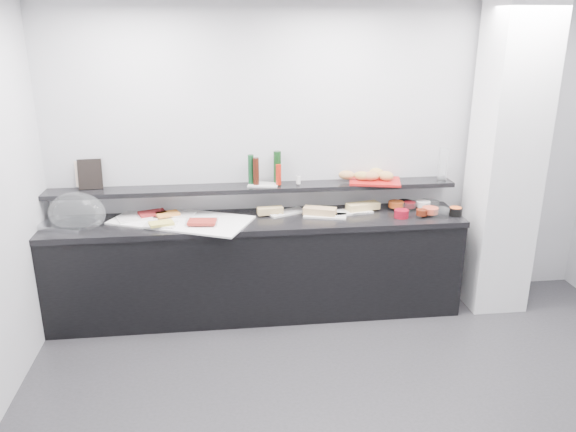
{
  "coord_description": "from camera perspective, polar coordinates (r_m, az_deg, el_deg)",
  "views": [
    {
      "loc": [
        -0.97,
        -2.91,
        2.49
      ],
      "look_at": [
        -0.45,
        1.45,
        1.0
      ],
      "focal_mm": 35.0,
      "sensor_mm": 36.0,
      "label": 1
    }
  ],
  "objects": [
    {
      "name": "sandwich_food_left",
      "position": [
        4.95,
        -1.82,
        0.55
      ],
      "size": [
        0.23,
        0.11,
        0.06
      ],
      "primitive_type": "cube",
      "rotation": [
        0.0,
        0.0,
        0.11
      ],
      "color": "tan",
      "rests_on": "sandwich_plate_left"
    },
    {
      "name": "bread_roll_se",
      "position": [
        5.14,
        9.88,
        4.07
      ],
      "size": [
        0.16,
        0.12,
        0.08
      ],
      "primitive_type": "ellipsoid",
      "rotation": [
        0.0,
        0.0,
        -0.23
      ],
      "color": "tan",
      "rests_on": "bread_tray"
    },
    {
      "name": "food_meat_b",
      "position": [
        4.73,
        -8.73,
        -0.58
      ],
      "size": [
        0.25,
        0.17,
        0.02
      ],
      "primitive_type": "cube",
      "rotation": [
        0.0,
        0.0,
        -0.12
      ],
      "color": "maroon",
      "rests_on": "platter_meat_b"
    },
    {
      "name": "sandwich_food_mid",
      "position": [
        4.95,
        3.25,
        0.52
      ],
      "size": [
        0.31,
        0.2,
        0.06
      ],
      "primitive_type": "cube",
      "rotation": [
        0.0,
        0.0,
        -0.37
      ],
      "color": "tan",
      "rests_on": "sandwich_plate_mid"
    },
    {
      "name": "sandwich_food_right",
      "position": [
        5.11,
        7.62,
        1.0
      ],
      "size": [
        0.31,
        0.18,
        0.06
      ],
      "primitive_type": "cube",
      "rotation": [
        0.0,
        0.0,
        0.24
      ],
      "color": "#DCBF73",
      "rests_on": "sandwich_plate_right"
    },
    {
      "name": "platter_meat_a",
      "position": [
        5.0,
        -15.33,
        -0.19
      ],
      "size": [
        0.33,
        0.27,
        0.01
      ],
      "primitive_type": "cube",
      "rotation": [
        0.0,
        0.0,
        0.35
      ],
      "color": "white",
      "rests_on": "linen_runner"
    },
    {
      "name": "tongs_right",
      "position": [
        5.0,
        7.49,
        0.3
      ],
      "size": [
        0.16,
        0.02,
        0.01
      ],
      "primitive_type": "cylinder",
      "rotation": [
        0.0,
        1.57,
        0.04
      ],
      "color": "silver",
      "rests_on": "sandwich_plate_right"
    },
    {
      "name": "platter_salmon",
      "position": [
        5.01,
        -10.91,
        0.19
      ],
      "size": [
        0.3,
        0.24,
        0.01
      ],
      "primitive_type": "cube",
      "rotation": [
        0.0,
        0.0,
        -0.29
      ],
      "color": "silver",
      "rests_on": "linen_runner"
    },
    {
      "name": "fill_glass_salmon",
      "position": [
        5.1,
        14.24,
        0.56
      ],
      "size": [
        0.16,
        0.16,
        0.05
      ],
      "primitive_type": "cylinder",
      "rotation": [
        0.0,
        0.0,
        -0.13
      ],
      "color": "#D14D33",
      "rests_on": "bowl_glass_salmon"
    },
    {
      "name": "back_wall",
      "position": [
        5.13,
        4.29,
        5.86
      ],
      "size": [
        5.0,
        0.02,
        2.7
      ],
      "primitive_type": "cube",
      "color": "#B9BBC1",
      "rests_on": "ground"
    },
    {
      "name": "cloche_base",
      "position": [
        5.02,
        -21.49,
        -0.84
      ],
      "size": [
        0.52,
        0.44,
        0.04
      ],
      "primitive_type": "cube",
      "rotation": [
        0.0,
        0.0,
        -0.42
      ],
      "color": "#B6BABE",
      "rests_on": "counter_top"
    },
    {
      "name": "food_salmon",
      "position": [
        4.98,
        -12.14,
        0.22
      ],
      "size": [
        0.23,
        0.18,
        0.02
      ],
      "primitive_type": "cube",
      "rotation": [
        0.0,
        0.0,
        0.36
      ],
      "color": "orange",
      "rests_on": "platter_salmon"
    },
    {
      "name": "counter_top",
      "position": [
        4.89,
        -3.26,
        -0.56
      ],
      "size": [
        3.62,
        0.62,
        0.05
      ],
      "primitive_type": "cube",
      "color": "black",
      "rests_on": "buffet_cabinet"
    },
    {
      "name": "bread_roll_n",
      "position": [
        5.22,
        9.0,
        4.33
      ],
      "size": [
        0.14,
        0.09,
        0.08
      ],
      "primitive_type": "ellipsoid",
      "rotation": [
        0.0,
        0.0,
        -0.06
      ],
      "color": "tan",
      "rests_on": "bread_tray"
    },
    {
      "name": "framed_print",
      "position": [
        5.13,
        -19.47,
        4.03
      ],
      "size": [
        0.21,
        0.08,
        0.26
      ],
      "primitive_type": "cube",
      "rotation": [
        -0.21,
        0.0,
        0.07
      ],
      "color": "black",
      "rests_on": "wall_shelf"
    },
    {
      "name": "platter_meat_b",
      "position": [
        4.79,
        -8.76,
        -0.56
      ],
      "size": [
        0.28,
        0.2,
        0.01
      ],
      "primitive_type": "cube",
      "rotation": [
        0.0,
        0.0,
        -0.07
      ],
      "color": "silver",
      "rests_on": "linen_runner"
    },
    {
      "name": "bowl_glass_fruit",
      "position": [
        5.24,
        12.01,
        1.07
      ],
      "size": [
        0.22,
        0.22,
        0.07
      ],
      "primitive_type": "cylinder",
      "rotation": [
        0.0,
        0.0,
        0.35
      ],
      "color": "silver",
      "rests_on": "counter_top"
    },
    {
      "name": "bread_roll_sw",
      "position": [
        5.1,
        8.38,
        4.04
      ],
      "size": [
        0.17,
        0.12,
        0.08
      ],
      "primitive_type": "ellipsoid",
      "rotation": [
        0.0,
        0.0,
        -0.12
      ],
      "color": "#AF7243",
      "rests_on": "bread_tray"
    },
    {
      "name": "bread_roll_ne",
      "position": [
        5.24,
        8.95,
        4.4
      ],
      "size": [
        0.14,
        0.1,
        0.08
      ],
      "primitive_type": "ellipsoid",
      "rotation": [
        0.0,
        0.0,
        -0.17
      ],
      "color": "tan",
      "rests_on": "bread_tray"
    },
    {
      "name": "bowl_glass_salmon",
      "position": [
        5.11,
        15.16,
        0.36
      ],
      "size": [
        0.21,
        0.21,
        0.07
      ],
      "primitive_type": "cylinder",
      "rotation": [
        0.0,
        0.0,
        -0.33
      ],
      "color": "white",
      "rests_on": "counter_top"
    },
    {
      "name": "bread_tray",
      "position": [
        5.14,
        8.81,
        3.53
      ],
      "size": [
        0.51,
        0.42,
        0.02
      ],
      "primitive_type": "cube",
      "rotation": [
        0.0,
        0.0,
        -0.25
      ],
      "color": "#AF1312",
      "rests_on": "wall_shelf"
    },
    {
      "name": "carafe",
      "position": [
        5.29,
        15.48,
        5.06
      ],
      "size": [
        0.11,
        0.11,
        0.3
      ],
      "primitive_type": "cylinder",
      "rotation": [
        0.0,
        0.0,
        -0.23
      ],
      "color": "white",
      "rests_on": "wall_shelf"
    },
    {
      "name": "condiment_tray",
      "position": [
        4.98,
        -2.53,
        3.2
      ],
      "size": [
        0.29,
        0.21,
        0.01
      ],
      "primitive_type": "cube",
      "rotation": [
        0.0,
        0.0,
        -0.21
      ],
      "color": "silver",
      "rests_on": "wall_shelf"
    },
    {
      "name": "tongs_mid",
      "position": [
        4.91,
        4.59,
        0.03
      ],
      "size": [
        0.16,
        0.03,
        0.01
      ],
      "primitive_type": "cylinder",
      "rotation": [
        0.0,
        1.57,
        -0.13
      ],
      "color": "#B6B9BE",
      "rests_on": "sandwich_plate_mid"
    },
    {
      "name": "shaker_salt",
      "position": [
        4.98,
        1.0,
        3.71
      ],
      "size": [
        0.04,
        0.04,
        0.07
      ],
      "primitive_type": "cylinder",
      "rotation": [
        0.0,
        0.0,
        -0.39
      ],
      "color": "silver",
      "rests_on": "condiment_tray"
    },
    {
      "name": "cloche_dome",
      "position": [
        4.96,
        -20.64,
        0.33
      ],
      "size": [
        0.54,
        0.41,
        0.34
      ],
      "primitive_type": "ellipsoid",
      "rotation": [
        0.0,
        0.0,
        -0.21
      ],
      "color": "white",
      "rests_on": "cloche_base"
    },
    {
      "name": "food_meat_a",
      "position": [
        5.04,
        -13.63,
        0.3
      ],
      "size": [
        0.26,
        0.21,
        0.02
      ],
      "primitive_type": "cube",
      "rotation": [
        0.0,
        0.0,
        0.35
      ],
      "color": "maroon",
      "rests_on": "platter_meat_a"
    },
    {
      "name": "buffet_cabinet",
      "position": [
        5.06,
        -3.16,
        -5.38
      ],
      "size": [
        3.6,
        0.6,
        0.85
      ],
      "primitive_type": "cube",
      "color": "black",
      "rests_on": "ground"
    },
    {
      "name": "ground",
      "position": [
        3.95,
        9.63,
        -20.65
      ],
      "size": [
        5.0,
        5.0,
        0.0
      ],
      "primitive_type": "plane",
      "color": "#2D2D30",
      "rests_on": "ground"
    },
    {
      "name": "bottle_green_a",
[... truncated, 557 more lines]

